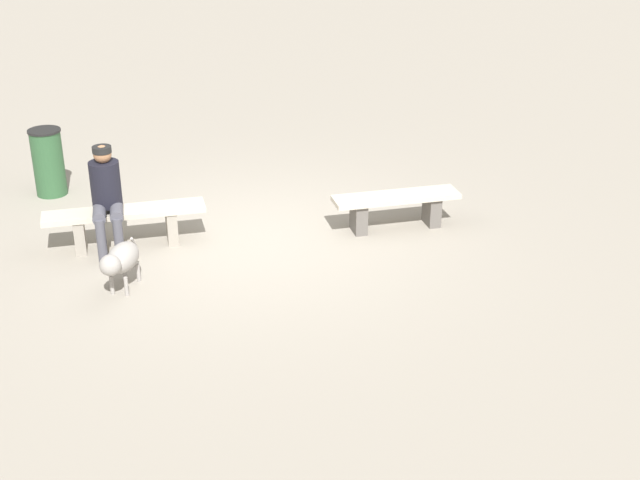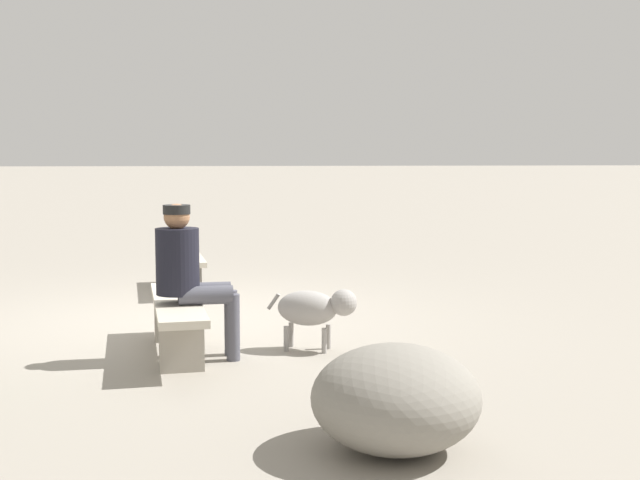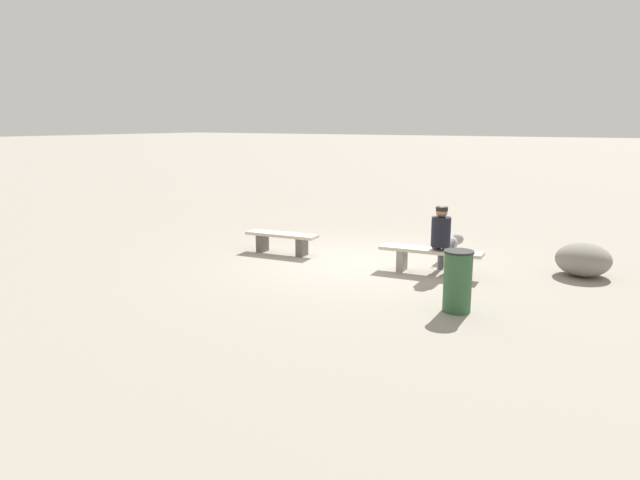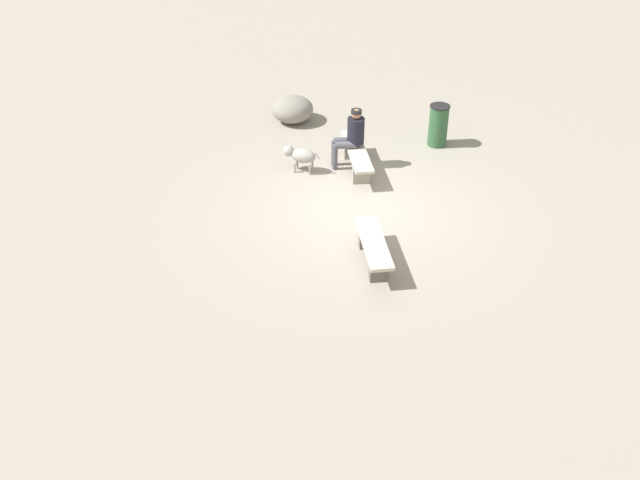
# 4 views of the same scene
# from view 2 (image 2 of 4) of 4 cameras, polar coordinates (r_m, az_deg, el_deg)

# --- Properties ---
(ground) EXTENTS (210.00, 210.00, 0.06)m
(ground) POSITION_cam_2_polar(r_m,az_deg,el_deg) (8.62, -8.62, -5.54)
(ground) COLOR gray
(bench_left) EXTENTS (1.62, 0.56, 0.44)m
(bench_left) POSITION_cam_2_polar(r_m,az_deg,el_deg) (10.32, -9.18, -1.77)
(bench_left) COLOR #605B56
(bench_left) RESTS_ON ground
(bench_right) EXTENTS (1.92, 0.58, 0.47)m
(bench_right) POSITION_cam_2_polar(r_m,az_deg,el_deg) (7.06, -9.71, -5.08)
(bench_right) COLOR gray
(bench_right) RESTS_ON ground
(seated_person) EXTENTS (0.38, 0.67, 1.27)m
(seated_person) POSITION_cam_2_polar(r_m,az_deg,el_deg) (6.82, -8.93, -2.00)
(seated_person) COLOR black
(seated_person) RESTS_ON ground
(dog) EXTENTS (0.45, 0.75, 0.54)m
(dog) POSITION_cam_2_polar(r_m,az_deg,el_deg) (7.12, -0.39, -4.64)
(dog) COLOR gray
(dog) RESTS_ON ground
(boulder) EXTENTS (1.30, 1.29, 0.60)m
(boulder) POSITION_cam_2_polar(r_m,az_deg,el_deg) (4.80, 5.18, -10.70)
(boulder) COLOR gray
(boulder) RESTS_ON ground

